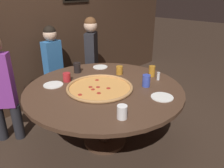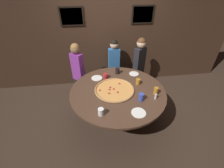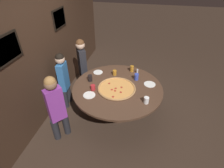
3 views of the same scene
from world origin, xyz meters
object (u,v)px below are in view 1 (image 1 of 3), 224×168
at_px(drink_cup_front_edge, 67,77).
at_px(drink_cup_centre_back, 122,112).
at_px(drink_cup_far_right, 152,71).
at_px(diner_far_left, 0,83).
at_px(diner_centre_back, 92,55).
at_px(drink_cup_beside_pizza, 146,81).
at_px(white_plate_far_back, 100,67).
at_px(diner_side_right, 53,63).
at_px(white_plate_left_side, 53,85).
at_px(drink_cup_far_left, 119,70).
at_px(giant_pizza, 100,87).
at_px(drink_cup_near_right, 77,68).
at_px(condiment_shaker, 158,76).
at_px(dining_table, 104,96).
at_px(white_plate_beside_cup, 162,97).

bearing_deg(drink_cup_front_edge, drink_cup_centre_back, -99.33).
bearing_deg(drink_cup_far_right, diner_far_left, 141.83).
bearing_deg(diner_centre_back, drink_cup_beside_pizza, 40.03).
height_order(white_plate_far_back, diner_side_right, diner_side_right).
bearing_deg(white_plate_left_side, drink_cup_centre_back, -89.35).
bearing_deg(drink_cup_front_edge, drink_cup_far_left, -25.96).
xyz_separation_m(drink_cup_beside_pizza, drink_cup_front_edge, (-0.52, 0.77, -0.02)).
bearing_deg(giant_pizza, drink_cup_far_left, 16.04).
bearing_deg(drink_cup_near_right, condiment_shaker, -60.85).
distance_m(drink_cup_near_right, white_plate_far_back, 0.36).
bearing_deg(dining_table, diner_centre_back, 54.92).
bearing_deg(drink_cup_far_left, white_plate_beside_cup, -104.75).
bearing_deg(diner_centre_back, white_plate_far_back, 26.62).
relative_size(dining_table, drink_cup_front_edge, 16.85).
height_order(dining_table, drink_cup_near_right, drink_cup_near_right).
relative_size(drink_cup_far_left, white_plate_far_back, 0.53).
distance_m(dining_table, drink_cup_far_right, 0.70).
height_order(white_plate_far_back, diner_far_left, diner_far_left).
bearing_deg(white_plate_beside_cup, diner_far_left, 123.01).
relative_size(drink_cup_far_left, diner_side_right, 0.08).
bearing_deg(white_plate_left_side, diner_centre_back, 26.34).
distance_m(dining_table, drink_cup_front_edge, 0.50).
distance_m(drink_cup_front_edge, white_plate_beside_cup, 1.12).
height_order(dining_table, drink_cup_centre_back, drink_cup_centre_back).
distance_m(drink_cup_far_left, diner_side_right, 1.09).
bearing_deg(white_plate_left_side, diner_far_left, 131.79).
relative_size(condiment_shaker, diner_side_right, 0.08).
height_order(drink_cup_beside_pizza, drink_cup_front_edge, drink_cup_beside_pizza).
height_order(diner_side_right, diner_far_left, diner_far_left).
bearing_deg(white_plate_beside_cup, condiment_shaker, 37.38).
bearing_deg(drink_cup_far_right, drink_cup_far_left, 123.34).
bearing_deg(drink_cup_near_right, white_plate_left_side, -164.05).
distance_m(white_plate_left_side, white_plate_beside_cup, 1.22).
bearing_deg(drink_cup_front_edge, diner_side_right, 69.11).
relative_size(white_plate_left_side, diner_far_left, 0.17).
relative_size(dining_table, drink_cup_centre_back, 14.73).
height_order(drink_cup_far_left, drink_cup_far_right, drink_cup_far_right).
distance_m(drink_cup_beside_pizza, white_plate_left_side, 1.05).
distance_m(drink_cup_near_right, condiment_shaker, 1.04).
distance_m(drink_cup_far_right, condiment_shaker, 0.14).
height_order(white_plate_beside_cup, diner_side_right, diner_side_right).
height_order(drink_cup_far_right, diner_centre_back, diner_centre_back).
height_order(white_plate_beside_cup, diner_centre_back, diner_centre_back).
bearing_deg(drink_cup_beside_pizza, condiment_shaker, 1.08).
xyz_separation_m(giant_pizza, drink_cup_centre_back, (-0.29, -0.57, 0.05)).
distance_m(drink_cup_far_left, white_plate_beside_cup, 0.78).
relative_size(condiment_shaker, diner_far_left, 0.07).
bearing_deg(condiment_shaker, drink_cup_near_right, 119.15).
height_order(drink_cup_centre_back, white_plate_beside_cup, drink_cup_centre_back).
bearing_deg(drink_cup_far_left, drink_cup_far_right, -56.66).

